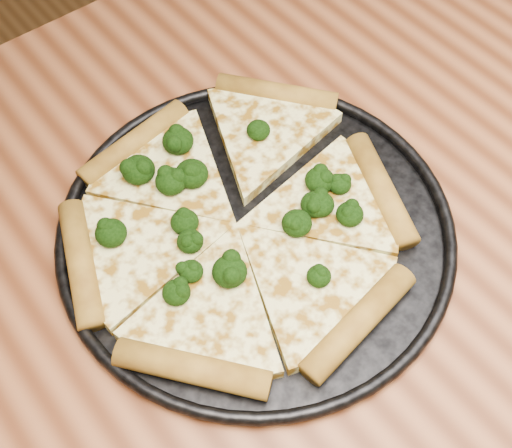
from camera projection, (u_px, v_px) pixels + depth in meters
dining_table at (280, 319)px, 0.70m from camera, size 1.20×0.90×0.75m
pizza_pan at (256, 229)px, 0.64m from camera, size 0.38×0.38×0.02m
pizza at (238, 221)px, 0.64m from camera, size 0.36×0.34×0.03m
broccoli_florets at (226, 203)px, 0.64m from camera, size 0.23×0.23×0.02m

